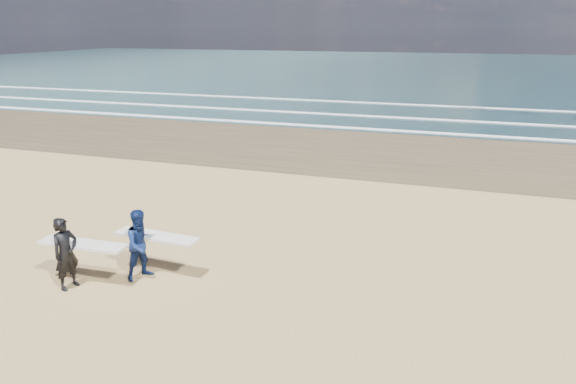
% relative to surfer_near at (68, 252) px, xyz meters
% --- Properties ---
extents(ocean, '(220.00, 100.00, 0.02)m').
position_rel_surfer_near_xyz_m(ocean, '(21.18, 70.99, -0.89)').
color(ocean, '#172F34').
rests_on(ocean, ground).
extents(surfer_near, '(2.22, 1.02, 1.76)m').
position_rel_surfer_near_xyz_m(surfer_near, '(0.00, 0.00, 0.00)').
color(surfer_near, black).
rests_on(surfer_near, ground).
extents(surfer_far, '(2.23, 1.21, 1.77)m').
position_rel_surfer_near_xyz_m(surfer_far, '(1.38, 0.99, -0.01)').
color(surfer_far, '#0D1D4D').
rests_on(surfer_far, ground).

